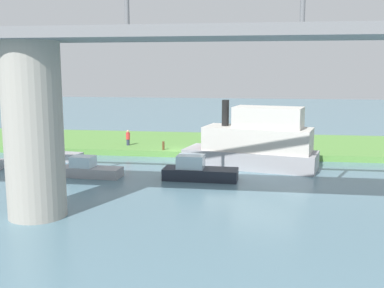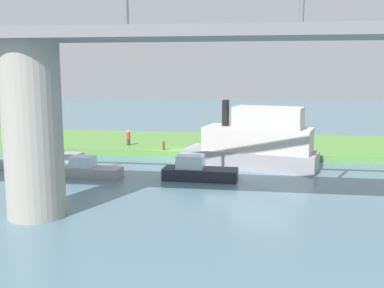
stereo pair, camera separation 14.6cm
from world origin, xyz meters
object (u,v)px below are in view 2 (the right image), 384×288
Objects in this scene: riverboat_paddlewheel at (56,154)px; pontoon_yellow at (198,171)px; skiff_small at (255,143)px; mooring_post at (164,146)px; person_on_bank at (128,138)px; motorboat_red at (89,169)px; bridge_pylon at (33,131)px.

pontoon_yellow is at bearing 157.92° from riverboat_paddlewheel.
skiff_small is 2.07× the size of pontoon_yellow.
riverboat_paddlewheel is (12.37, -5.02, -0.11)m from pontoon_yellow.
mooring_post is at bearing -25.44° from skiff_small.
riverboat_paddlewheel is at bearing -22.08° from pontoon_yellow.
person_on_bank is 10.28m from motorboat_red.
skiff_small reaches higher than mooring_post.
motorboat_red is (3.47, 8.35, -0.36)m from mooring_post.
motorboat_red is at bearing 91.08° from person_on_bank.
bridge_pylon is at bearing 51.81° from pontoon_yellow.
bridge_pylon reaches higher than person_on_bank.
person_on_bank reaches higher than pontoon_yellow.
person_on_bank reaches higher than mooring_post.
person_on_bank is at bearing -132.68° from riverboat_paddlewheel.
motorboat_red is at bearing 22.51° from skiff_small.
mooring_post is 0.17× the size of riverboat_paddlewheel.
bridge_pylon is at bearing 92.40° from person_on_bank.
bridge_pylon is 6.22× the size of person_on_bank.
pontoon_yellow is at bearing -178.30° from motorboat_red.
person_on_bank reaches higher than motorboat_red.
riverboat_paddlewheel is (16.05, -0.59, -1.38)m from skiff_small.
person_on_bank is 0.28× the size of pontoon_yellow.
pontoon_yellow is at bearing 127.68° from person_on_bank.
motorboat_red is at bearing 132.57° from riverboat_paddlewheel.
bridge_pylon is 1.73× the size of pontoon_yellow.
mooring_post is 8.86m from riverboat_paddlewheel.
skiff_small is at bearing -129.68° from pontoon_yellow.
motorboat_red reaches higher than mooring_post.
mooring_post is at bearing -112.60° from motorboat_red.
riverboat_paddlewheel is at bearing 20.52° from mooring_post.
motorboat_red is at bearing 1.70° from pontoon_yellow.
riverboat_paddlewheel is (4.62, 5.01, -0.72)m from person_on_bank.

